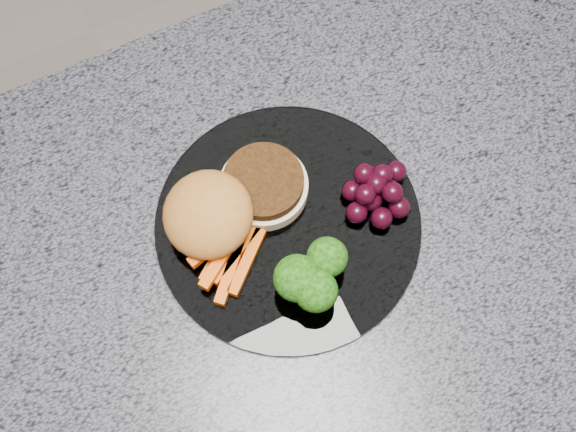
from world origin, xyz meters
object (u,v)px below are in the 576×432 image
object	(u,v)px
plate	(288,225)
burger	(228,206)
island_cabinet	(266,371)
grape_bunch	(377,191)

from	to	relation	value
plate	burger	xyz separation A→B (m)	(-0.05, 0.03, 0.02)
island_cabinet	grape_bunch	bearing A→B (deg)	8.31
plate	burger	bearing A→B (deg)	143.38
burger	grape_bunch	bearing A→B (deg)	-43.69
island_cabinet	burger	bearing A→B (deg)	83.34
plate	burger	distance (m)	0.06
island_cabinet	grape_bunch	distance (m)	0.51
plate	island_cabinet	bearing A→B (deg)	-147.55
island_cabinet	burger	xyz separation A→B (m)	(0.01, 0.07, 0.50)
burger	grape_bunch	distance (m)	0.14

